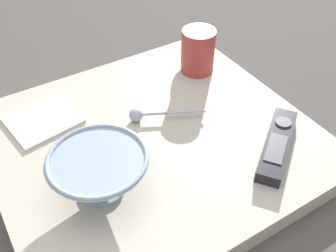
{
  "coord_description": "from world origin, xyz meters",
  "views": [
    {
      "loc": [
        0.26,
        0.48,
        0.55
      ],
      "look_at": [
        -0.03,
        0.01,
        0.06
      ],
      "focal_mm": 41.81,
      "sensor_mm": 36.0,
      "label": 1
    }
  ],
  "objects": [
    {
      "name": "folded_napkin",
      "position": [
        0.17,
        -0.15,
        0.04
      ],
      "size": [
        0.14,
        0.13,
        0.01
      ],
      "color": "beige",
      "rests_on": "table"
    },
    {
      "name": "table",
      "position": [
        0.0,
        0.0,
        0.02
      ],
      "size": [
        0.59,
        0.54,
        0.04
      ],
      "color": "#B7AD99",
      "rests_on": "ground"
    },
    {
      "name": "cereal_bowl",
      "position": [
        0.14,
        0.07,
        0.08
      ],
      "size": [
        0.16,
        0.16,
        0.08
      ],
      "color": "#8C9EAD",
      "rests_on": "table"
    },
    {
      "name": "teaspoon",
      "position": [
        -0.01,
        -0.05,
        0.05
      ],
      "size": [
        0.14,
        0.08,
        0.03
      ],
      "color": "#A3A5B2",
      "rests_on": "table"
    },
    {
      "name": "ground_plane",
      "position": [
        0.0,
        0.0,
        0.0
      ],
      "size": [
        6.0,
        6.0,
        0.0
      ],
      "primitive_type": "plane",
      "color": "#47423D"
    },
    {
      "name": "coffee_mug",
      "position": [
        -0.2,
        -0.14,
        0.09
      ],
      "size": [
        0.08,
        0.11,
        0.1
      ],
      "color": "#A53833",
      "rests_on": "table"
    },
    {
      "name": "tv_remote_near",
      "position": [
        -0.17,
        0.15,
        0.05
      ],
      "size": [
        0.17,
        0.14,
        0.03
      ],
      "color": "black",
      "rests_on": "table"
    }
  ]
}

